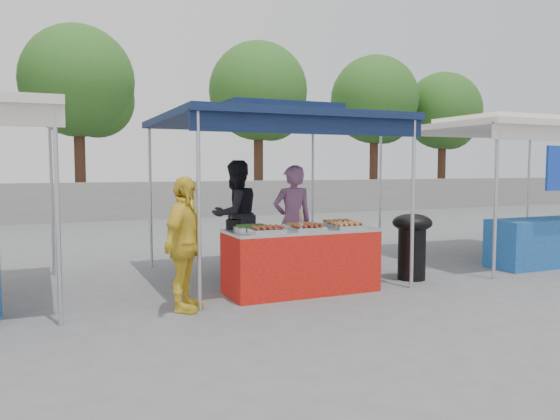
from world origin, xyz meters
name	(u,v)px	position (x,y,z in m)	size (l,w,h in m)	color
ground_plane	(298,290)	(0.00, 0.00, 0.00)	(80.00, 80.00, 0.00)	#5E5E60
back_wall	(149,201)	(0.00, 11.00, 0.60)	(40.00, 0.25, 1.20)	gray
main_canopy	(270,120)	(0.00, 0.97, 2.37)	(3.20, 3.20, 2.57)	silver
neighbor_stall_right	(514,171)	(4.50, 0.57, 1.60)	(3.20, 3.20, 2.57)	silver
tree_1	(82,86)	(-1.77, 13.05, 4.37)	(3.73, 3.71, 6.38)	#43281A
tree_2	(261,96)	(4.68, 13.05, 4.39)	(3.75, 3.73, 6.42)	#43281A
tree_3	(377,104)	(10.14, 13.39, 4.38)	(3.74, 3.72, 6.40)	#43281A
tree_4	(445,114)	(13.76, 13.32, 4.05)	(3.51, 3.45, 5.93)	#43281A
vendor_table	(301,260)	(0.00, -0.10, 0.43)	(2.00, 0.80, 0.85)	red
food_tray_fl	(267,230)	(-0.58, -0.33, 0.88)	(0.42, 0.30, 0.07)	silver
food_tray_fm	(308,228)	(-0.02, -0.34, 0.88)	(0.42, 0.30, 0.07)	silver
food_tray_fr	(348,226)	(0.58, -0.34, 0.88)	(0.42, 0.30, 0.07)	silver
food_tray_bl	(252,228)	(-0.67, -0.01, 0.88)	(0.42, 0.30, 0.07)	silver
food_tray_bm	(301,225)	(0.05, 0.00, 0.88)	(0.42, 0.30, 0.07)	silver
food_tray_br	(337,224)	(0.61, 0.00, 0.88)	(0.42, 0.30, 0.07)	silver
cooking_pot	(234,224)	(-0.82, 0.25, 0.91)	(0.21, 0.21, 0.12)	black
skewer_cup	(301,227)	(-0.12, -0.33, 0.90)	(0.08, 0.08, 0.10)	silver
wok_burner	(412,240)	(1.87, -0.02, 0.58)	(0.59, 0.59, 0.99)	black
crate_left	(253,277)	(-0.49, 0.43, 0.15)	(0.49, 0.34, 0.29)	#143BA9
crate_right	(295,273)	(0.15, 0.42, 0.16)	(0.52, 0.36, 0.31)	#143BA9
crate_stacked	(295,251)	(0.15, 0.42, 0.47)	(0.52, 0.36, 0.31)	#143BA9
vendor_woman	(292,221)	(0.32, 0.86, 0.85)	(0.62, 0.41, 1.70)	#8F5B85
helper_man	(236,215)	(-0.26, 1.80, 0.89)	(0.86, 0.67, 1.78)	black
customer_person	(184,244)	(-1.66, -0.43, 0.78)	(0.92, 0.38, 1.56)	yellow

